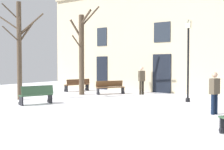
# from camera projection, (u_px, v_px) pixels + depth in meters

# --- Properties ---
(ground_plane) EXTENTS (30.99, 30.99, 0.00)m
(ground_plane) POSITION_uv_depth(u_px,v_px,m) (91.00, 109.00, 11.59)
(ground_plane) COLOR white
(building_facade) EXTENTS (19.37, 0.60, 7.52)m
(building_facade) POSITION_uv_depth(u_px,v_px,m) (166.00, 35.00, 18.28)
(building_facade) COLOR beige
(building_facade) RESTS_ON ground
(tree_foreground) EXTENTS (2.42, 1.78, 5.22)m
(tree_foreground) POSITION_uv_depth(u_px,v_px,m) (20.00, 47.00, 14.75)
(tree_foreground) COLOR #4C3D2D
(tree_foreground) RESTS_ON ground
(tree_near_facade) EXTENTS (1.83, 1.64, 5.50)m
(tree_near_facade) POSITION_uv_depth(u_px,v_px,m) (82.00, 51.00, 17.14)
(tree_near_facade) COLOR #4C3D2D
(tree_near_facade) RESTS_ON ground
(streetlamp) EXTENTS (0.30, 0.30, 4.11)m
(streetlamp) POSITION_uv_depth(u_px,v_px,m) (188.00, 52.00, 13.78)
(streetlamp) COLOR black
(streetlamp) RESTS_ON ground
(bench_back_to_back_left) EXTENTS (1.42, 1.75, 0.85)m
(bench_back_to_back_left) POSITION_uv_depth(u_px,v_px,m) (110.00, 87.00, 17.59)
(bench_back_to_back_left) COLOR brown
(bench_back_to_back_left) RESTS_ON ground
(bench_facing_shops) EXTENTS (1.04, 1.62, 0.90)m
(bench_facing_shops) POSITION_uv_depth(u_px,v_px,m) (36.00, 95.00, 13.02)
(bench_facing_shops) COLOR #2D4C33
(bench_facing_shops) RESTS_ON ground
(bench_far_corner) EXTENTS (0.99, 1.93, 0.86)m
(bench_far_corner) POSITION_uv_depth(u_px,v_px,m) (77.00, 85.00, 19.55)
(bench_far_corner) COLOR #51331E
(bench_far_corner) RESTS_ON ground
(person_near_bench) EXTENTS (0.38, 0.44, 1.76)m
(person_near_bench) POSITION_uv_depth(u_px,v_px,m) (142.00, 79.00, 17.28)
(person_near_bench) COLOR #2D271E
(person_near_bench) RESTS_ON ground
(person_by_shop_door) EXTENTS (0.35, 0.44, 1.60)m
(person_by_shop_door) POSITION_uv_depth(u_px,v_px,m) (214.00, 91.00, 10.40)
(person_by_shop_door) COLOR black
(person_by_shop_door) RESTS_ON ground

